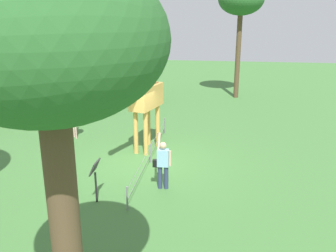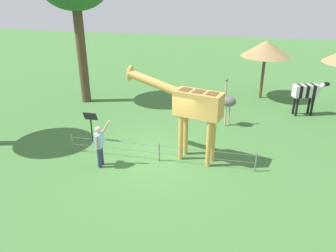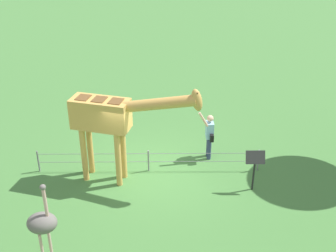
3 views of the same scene
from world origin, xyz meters
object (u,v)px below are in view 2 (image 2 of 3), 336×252
visitor (99,144)px  info_sign (91,120)px  zebra (307,92)px  giraffe (189,105)px  shade_hut_aside (266,49)px  ostrich (228,101)px

visitor → info_sign: size_ratio=1.35×
visitor → zebra: bearing=-139.5°
info_sign → giraffe: bearing=172.4°
zebra → shade_hut_aside: size_ratio=0.55×
giraffe → zebra: size_ratio=2.14×
visitor → ostrich: size_ratio=0.79×
zebra → ostrich: bearing=30.2°
visitor → shade_hut_aside: 10.99m
giraffe → visitor: giraffe is taller
zebra → info_sign: bearing=28.7°
giraffe → zebra: 7.55m
visitor → shade_hut_aside: size_ratio=0.54×
zebra → ostrich: ostrich is taller
giraffe → visitor: size_ratio=2.18×
giraffe → visitor: 3.49m
ostrich → info_sign: size_ratio=1.70×
shade_hut_aside → info_sign: size_ratio=2.47×
ostrich → shade_hut_aside: shade_hut_aside is taller
ostrich → info_sign: ostrich is taller
shade_hut_aside → info_sign: 10.31m
info_sign → zebra: bearing=-151.3°
giraffe → ostrich: giraffe is taller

